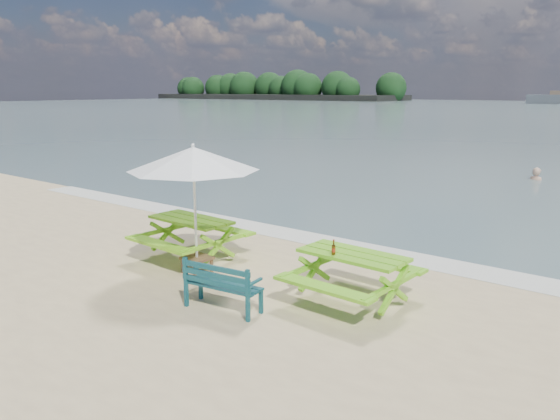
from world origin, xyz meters
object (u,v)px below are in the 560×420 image
Objects in this scene: side_table at (197,264)px; patio_umbrella at (193,159)px; picnic_table_left at (192,239)px; swimmer at (535,190)px; beer_bottle at (334,250)px; picnic_table_right at (352,279)px; park_bench at (223,295)px.

side_table is 0.20× the size of patio_umbrella.
picnic_table_left reaches higher than side_table.
patio_umbrella reaches higher than swimmer.
picnic_table_left is 8.43× the size of beer_bottle.
picnic_table_left is 1.03× the size of picnic_table_right.
patio_umbrella is at bearing -37.27° from picnic_table_left.
picnic_table_left is at bearing 175.69° from beer_bottle.
patio_umbrella is 10.89× the size of beer_bottle.
beer_bottle is 15.10m from swimmer.
picnic_table_left is 0.77× the size of patio_umbrella.
side_table is 2.89m from beer_bottle.
beer_bottle is at bearing 45.98° from park_bench.
park_bench is 1.85m from side_table.
picnic_table_left is 15.09m from swimmer.
picnic_table_right is at bearing -87.27° from swimmer.
picnic_table_left is 2.76m from park_bench.
swimmer is (-0.70, 14.78, -0.78)m from picnic_table_right.
picnic_table_right is 8.21× the size of beer_bottle.
patio_umbrella is 15.69m from swimmer.
picnic_table_right reaches higher than swimmer.
swimmer is (0.70, 16.28, -0.63)m from park_bench.
side_table is at bearing 148.86° from park_bench.
side_table is 1.97m from patio_umbrella.
swimmer is (3.01, 14.77, -0.79)m from picnic_table_left.
beer_bottle is (1.20, 1.24, 0.65)m from park_bench.
swimmer is at bearing 81.51° from patio_umbrella.
picnic_table_left is at bearing -101.51° from swimmer.
beer_bottle is at bearing -88.09° from swimmer.
picnic_table_right is at bearing 10.18° from patio_umbrella.
picnic_table_right reaches higher than side_table.
beer_bottle reaches higher than picnic_table_right.
picnic_table_right is (3.71, -0.01, -0.01)m from picnic_table_left.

